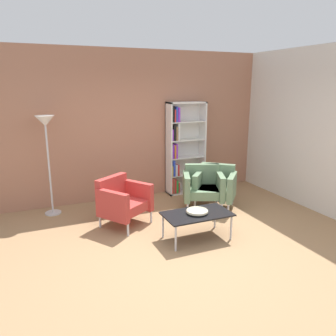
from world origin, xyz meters
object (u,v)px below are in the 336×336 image
Objects in this scene: decorative_bowl at (197,211)px; armchair_spare_guest at (122,200)px; armchair_near_window at (203,186)px; floor_lamp_torchiere at (46,133)px; coffee_table_low at (197,215)px; bookshelf_tall at (182,149)px; armchair_corner_red at (215,185)px.

armchair_spare_guest reaches higher than decorative_bowl.
floor_lamp_torchiere is (-2.60, 0.78, 1.03)m from armchair_near_window.
decorative_bowl is (0.00, 0.00, 0.07)m from coffee_table_low.
armchair_near_window is (0.71, 1.11, -0.02)m from decorative_bowl.
armchair_spare_guest is at bearing -144.69° from bookshelf_tall.
armchair_near_window is 0.24m from armchair_corner_red.
coffee_table_low is 3.12× the size of decorative_bowl.
bookshelf_tall reaches higher than armchair_corner_red.
decorative_bowl is 2.86m from floor_lamp_torchiere.
armchair_spare_guest is 0.99× the size of armchair_corner_red.
bookshelf_tall is at bearing 70.65° from coffee_table_low.
decorative_bowl is at bearing -99.87° from armchair_near_window.
floor_lamp_torchiere reaches higher than decorative_bowl.
decorative_bowl is 1.28m from armchair_spare_guest.
armchair_near_window is (0.71, 1.11, 0.05)m from coffee_table_low.
coffee_table_low is 1.41m from armchair_corner_red.
armchair_corner_red is 0.55× the size of floor_lamp_torchiere.
floor_lamp_torchiere is (-1.89, 1.89, 1.01)m from decorative_bowl.
bookshelf_tall is 2.68m from floor_lamp_torchiere.
bookshelf_tall is 1.11m from armchair_near_window.
coffee_table_low is at bearing -109.35° from bookshelf_tall.
floor_lamp_torchiere reaches higher than armchair_spare_guest.
armchair_corner_red is (0.94, 1.05, 0.05)m from coffee_table_low.
decorative_bowl is (-0.73, -2.08, -0.51)m from bookshelf_tall.
coffee_table_low is 1.32m from armchair_near_window.
armchair_near_window is at bearing -16.69° from floor_lamp_torchiere.
armchair_near_window is 0.96× the size of armchair_spare_guest.
armchair_corner_red is at bearing 48.05° from coffee_table_low.
armchair_spare_guest is at bearing 132.57° from coffee_table_low.
decorative_bowl is 0.34× the size of armchair_corner_red.
bookshelf_tall is at bearing 4.15° from floor_lamp_torchiere.
armchair_near_window and armchair_corner_red have the same top height.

